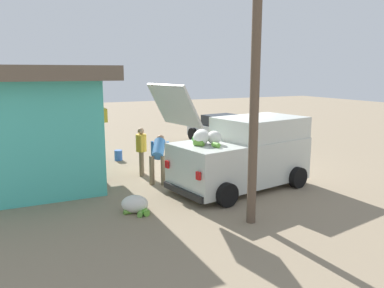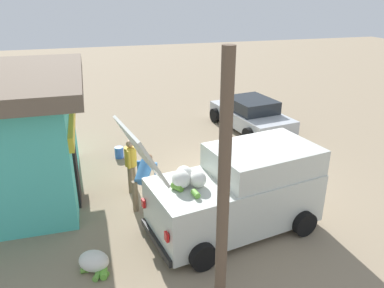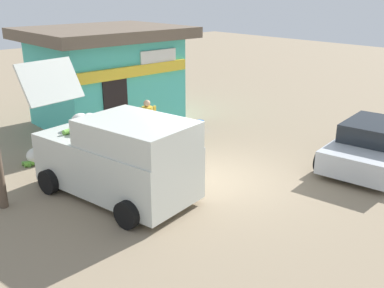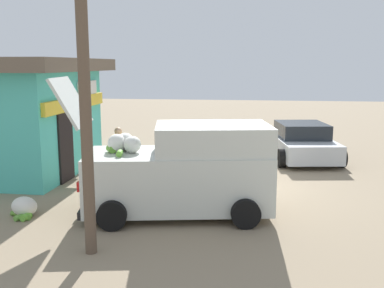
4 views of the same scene
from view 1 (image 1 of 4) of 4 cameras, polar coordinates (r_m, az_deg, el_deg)
The scene contains 9 objects.
ground_plane at distance 13.58m, azimuth 5.26°, elevation -3.30°, with size 60.00×60.00×0.00m, color gray.
storefront_bar at distance 12.22m, azimuth -23.46°, elevation 2.87°, with size 5.39×4.46×3.45m.
delivery_van at distance 11.00m, azimuth 7.75°, elevation -1.39°, with size 2.71×4.75×3.01m.
parked_sedan at distance 18.03m, azimuth 5.10°, elevation 2.13°, with size 4.17×2.63×1.27m.
vendor_standing at distance 12.30m, azimuth -7.59°, elevation -0.60°, with size 0.54×0.43×1.54m.
customer_bending at distance 11.41m, azimuth -5.01°, elevation -1.52°, with size 0.80×0.73×1.39m.
unloaded_banana_pile at distance 9.23m, azimuth -8.48°, elevation -8.99°, with size 0.80×0.80×0.42m.
paint_bucket at distance 14.62m, azimuth -10.96°, elevation -1.67°, with size 0.29×0.29×0.39m, color blue.
utility_pole at distance 8.17m, azimuth 9.25°, elevation 4.03°, with size 0.20×0.20×4.71m, color brown.
Camera 1 is at (-11.30, 6.77, 3.30)m, focal length 35.66 mm.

